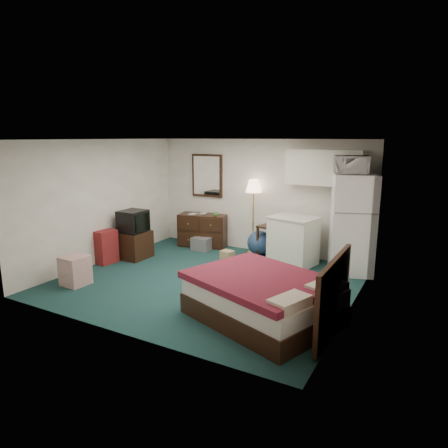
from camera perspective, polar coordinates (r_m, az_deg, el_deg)
The scene contains 25 objects.
floor at distance 7.29m, azimuth -2.31°, elevation -8.10°, with size 5.00×4.50×0.01m, color #1C3F41.
ceiling at distance 6.83m, azimuth -2.50°, elevation 11.97°, with size 5.00×4.50×0.01m, color beige.
walls at distance 6.95m, azimuth -2.40°, elevation 1.60°, with size 5.01×4.51×2.50m.
mirror at distance 9.47m, azimuth -2.43°, elevation 6.92°, with size 0.80×0.06×1.00m, color white, non-canonical shape.
upper_cabinets at distance 8.20m, azimuth 14.12°, elevation 7.83°, with size 1.50×0.35×0.70m, color white, non-canonical shape.
headboard at distance 5.40m, azimuth 15.38°, elevation -9.78°, with size 0.06×1.56×1.00m, color black, non-canonical shape.
dresser at distance 9.46m, azimuth -3.00°, elevation -0.87°, with size 1.12×0.51×0.76m, color black, non-canonical shape.
floor_lamp at distance 8.84m, azimuth 4.20°, elevation 1.07°, with size 0.36×0.36×1.64m, color gold, non-canonical shape.
desk at distance 8.63m, azimuth 7.09°, elevation -2.47°, with size 0.55×0.55×0.70m, color black, non-canonical shape.
exercise_ball at distance 8.80m, azimuth 5.09°, elevation -2.69°, with size 0.54×0.54×0.54m, color navy.
kitchen_counter at distance 8.21m, azimuth 9.85°, elevation -2.43°, with size 0.87×0.66×0.95m, color white, non-canonical shape.
fridge at distance 7.87m, azimuth 17.87°, elevation -0.02°, with size 0.77×0.77×1.88m, color white, non-canonical shape.
bed at distance 5.77m, azimuth 5.58°, elevation -10.50°, with size 1.93×1.51×0.62m, color #451022, non-canonical shape.
tv_stand at distance 8.75m, azimuth -12.70°, elevation -2.91°, with size 0.57×0.62×0.57m, color black, non-canonical shape.
suitcase at distance 8.51m, azimuth -16.44°, elevation -3.16°, with size 0.26×0.42×0.68m, color maroon, non-canonical shape.
retail_box at distance 7.49m, azimuth -20.48°, elevation -6.23°, with size 0.41×0.41×0.51m, color silver, non-canonical shape.
file_bin at distance 9.17m, azimuth -3.26°, elevation -2.84°, with size 0.41×0.31×0.29m, color slate, non-canonical shape.
cardboard_box_a at distance 8.39m, azimuth 0.48°, elevation -4.54°, with size 0.25×0.22×0.22m, color tan, non-canonical shape.
cardboard_box_b at distance 8.27m, azimuth 8.03°, elevation -4.69°, with size 0.23×0.28×0.28m, color tan, non-canonical shape.
laptop at distance 8.51m, azimuth 7.48°, elevation 0.47°, with size 0.31×0.25×0.21m, color black, non-canonical shape.
crt_tv at distance 8.61m, azimuth -12.86°, elevation 0.38°, with size 0.50×0.54×0.46m, color black, non-canonical shape.
microwave at distance 7.71m, azimuth 17.72°, elevation 8.35°, with size 0.60×0.33×0.41m, color white.
book_a at distance 9.41m, azimuth -4.83°, elevation 2.09°, with size 0.16×0.02×0.22m, color tan.
book_b at distance 9.43m, azimuth -3.44°, elevation 2.08°, with size 0.15×0.02×0.20m, color tan.
mug at distance 9.13m, azimuth -1.24°, elevation 1.48°, with size 0.12×0.09×0.12m, color #478234.
Camera 1 is at (3.56, -5.83, 2.55)m, focal length 32.00 mm.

